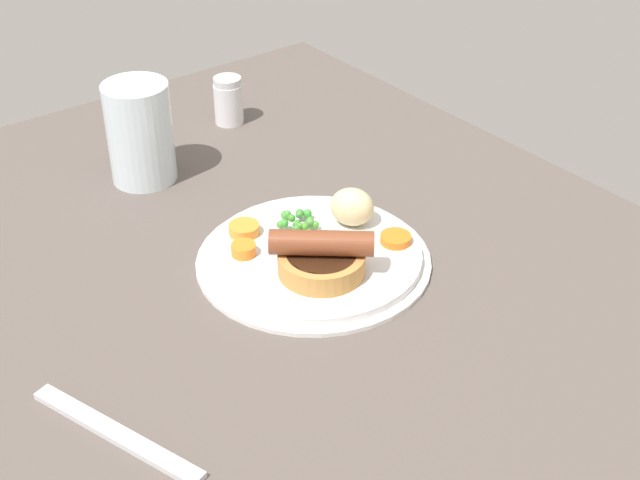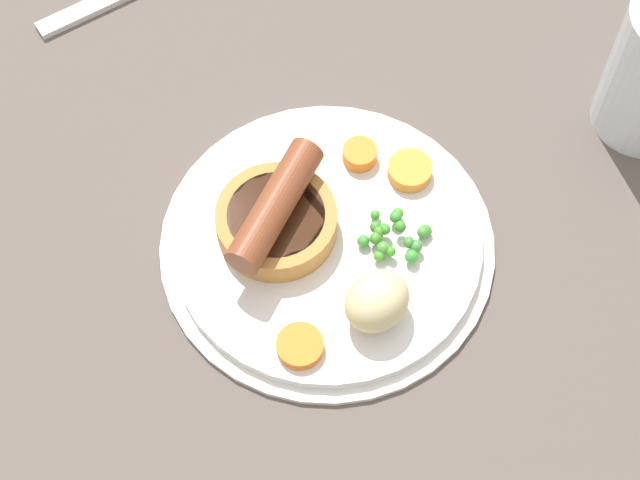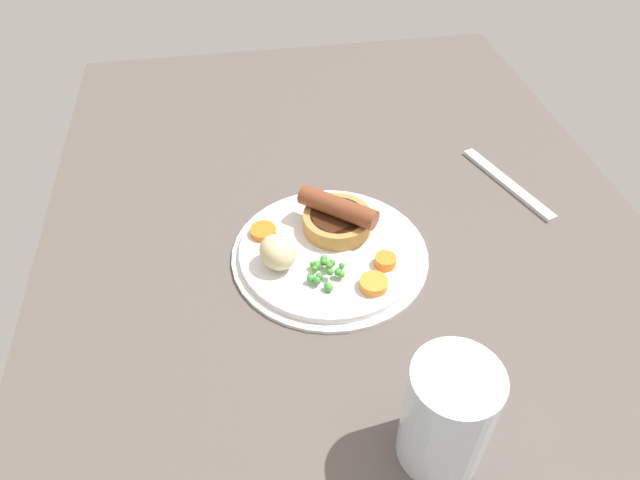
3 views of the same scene
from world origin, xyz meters
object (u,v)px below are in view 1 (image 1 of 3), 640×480
carrot_slice_1 (244,229)px  fork (116,434)px  pea_pile (298,221)px  carrot_slice_2 (393,237)px  carrot_slice_0 (244,249)px  sausage_pudding (322,257)px  dinner_plate (314,258)px  potato_chunk_0 (352,207)px  salt_shaker (228,101)px  drinking_glass (140,133)px

carrot_slice_1 → fork: bearing=125.4°
pea_pile → carrot_slice_2: 10.37cm
carrot_slice_0 → pea_pile: bearing=-85.4°
pea_pile → sausage_pudding: bearing=159.1°
pea_pile → dinner_plate: bearing=162.2°
pea_pile → fork: (-14.43, 29.40, -1.94)cm
potato_chunk_0 → salt_shaker: bearing=-8.1°
carrot_slice_0 → sausage_pudding: bearing=-149.0°
carrot_slice_0 → carrot_slice_2: bearing=-118.1°
carrot_slice_0 → carrot_slice_2: size_ratio=0.79×
dinner_plate → carrot_slice_0: bearing=56.4°
salt_shaker → drinking_glass: bearing=111.8°
carrot_slice_2 → fork: size_ratio=0.18×
sausage_pudding → carrot_slice_2: sausage_pudding is taller
dinner_plate → carrot_slice_2: bearing=-113.6°
fork → carrot_slice_0: bearing=-76.2°
fork → salt_shaker: size_ratio=2.78×
fork → dinner_plate: bearing=-89.1°
sausage_pudding → salt_shaker: size_ratio=1.49×
sausage_pudding → potato_chunk_0: sausage_pudding is taller
carrot_slice_0 → drinking_glass: (22.84, -0.72, 4.12)cm
carrot_slice_2 → potato_chunk_0: bearing=13.6°
sausage_pudding → salt_shaker: (36.89, -12.78, -0.03)cm
dinner_plate → carrot_slice_2: (-3.47, -7.96, 1.26)cm
sausage_pudding → carrot_slice_1: bearing=-38.5°
carrot_slice_2 → salt_shaker: size_ratio=0.51×
carrot_slice_2 → fork: (-6.33, 35.87, -1.53)cm
salt_shaker → dinner_plate: bearing=161.5°
carrot_slice_2 → salt_shaker: (36.95, -3.23, 1.37)cm
carrot_slice_0 → salt_shaker: (29.45, -17.24, 1.18)cm
dinner_plate → carrot_slice_1: size_ratio=7.43×
potato_chunk_0 → drinking_glass: bearing=25.6°
dinner_plate → carrot_slice_1: (7.32, 3.80, 1.39)cm
pea_pile → drinking_glass: size_ratio=0.45×
carrot_slice_2 → carrot_slice_0: bearing=61.9°
carrot_slice_0 → salt_shaker: 34.15cm
fork → drinking_glass: drinking_glass is taller
pea_pile → carrot_slice_1: (2.69, 5.28, -0.29)cm
potato_chunk_0 → fork: (-11.62, 34.58, -3.19)cm
pea_pile → carrot_slice_0: size_ratio=2.13×
dinner_plate → carrot_slice_1: 8.36cm
potato_chunk_0 → drinking_glass: size_ratio=0.39×
potato_chunk_0 → drinking_glass: drinking_glass is taller
sausage_pudding → carrot_slice_0: size_ratio=3.70×
fork → sausage_pudding: bearing=-94.9°
carrot_slice_1 → fork: size_ratio=0.19×
salt_shaker → carrot_slice_1: bearing=150.2°
potato_chunk_0 → carrot_slice_1: bearing=62.3°
dinner_plate → fork: size_ratio=1.37×
pea_pile → carrot_slice_2: pea_pile is taller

